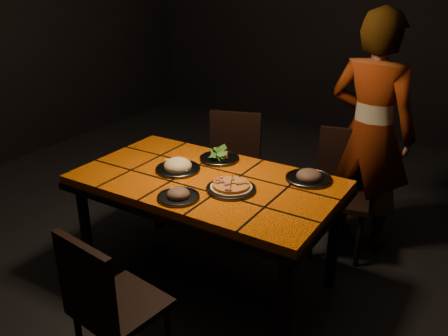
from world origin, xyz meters
The scene contains 11 objects.
room_shell centered at (0.00, 0.00, 1.50)m, with size 6.04×7.04×3.08m.
dining_table centered at (0.00, 0.00, 0.67)m, with size 1.62×0.92×0.75m.
chair_near centered at (0.06, -0.95, 0.49)m, with size 0.43×0.43×0.86m.
chair_far_left centered at (-0.28, 0.78, 0.52)m, with size 0.52×0.52×0.91m.
chair_far_right centered at (0.59, 0.89, 0.51)m, with size 0.48×0.48×0.89m.
diner centered at (0.70, 1.04, 0.86)m, with size 0.63×0.41×1.73m, color brown.
plate_pizza centered at (0.22, -0.07, 0.77)m, with size 0.33×0.33×0.04m.
plate_pasta centered at (-0.22, 0.01, 0.77)m, with size 0.29×0.29×0.09m.
plate_salad centered at (-0.09, 0.30, 0.78)m, with size 0.27×0.27×0.07m.
plate_mushroom_a centered at (0.02, -0.31, 0.77)m, with size 0.24×0.24×0.08m.
plate_mushroom_b centered at (0.54, 0.31, 0.77)m, with size 0.28×0.28×0.09m.
Camera 1 is at (1.49, -2.20, 1.96)m, focal length 38.00 mm.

